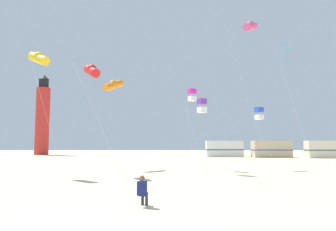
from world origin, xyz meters
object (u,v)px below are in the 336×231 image
object	(u,v)px
kite_flyer_standing	(143,190)
kite_box_violet	(202,106)
kite_diamond_cyan	(287,53)
kite_tube_rainbow	(250,26)
kite_tube_orange	(113,85)
kite_box_blue	(259,113)
rv_van_tan	(271,149)
kite_tube_scarlet	(92,71)
rv_van_white	(224,149)
rv_van_cream	(326,149)
kite_box_magenta	(192,95)
kite_tube_gold	(39,58)
lighthouse_distant	(43,117)

from	to	relation	value
kite_flyer_standing	kite_box_violet	size ratio (longest dim) A/B	0.19
kite_flyer_standing	kite_diamond_cyan	size ratio (longest dim) A/B	0.10
kite_box_violet	kite_diamond_cyan	world-z (taller)	kite_diamond_cyan
kite_tube_rainbow	kite_tube_orange	size ratio (longest dim) A/B	1.60
kite_box_blue	rv_van_tan	xyz separation A→B (m)	(8.42, 24.16, -3.72)
kite_tube_scarlet	kite_diamond_cyan	world-z (taller)	kite_diamond_cyan
rv_van_white	rv_van_cream	distance (m)	16.47
kite_flyer_standing	kite_box_violet	bearing A→B (deg)	-93.68
kite_box_violet	kite_tube_scarlet	world-z (taller)	kite_tube_scarlet
kite_box_violet	kite_tube_orange	xyz separation A→B (m)	(-8.21, 4.47, 2.62)
kite_box_violet	kite_tube_rainbow	size ratio (longest dim) A/B	0.43
kite_tube_rainbow	kite_box_magenta	distance (m)	8.40
kite_tube_scarlet	kite_diamond_cyan	xyz separation A→B (m)	(16.76, 3.87, 2.43)
kite_box_magenta	rv_van_white	distance (m)	27.97
kite_tube_gold	rv_van_cream	xyz separation A→B (m)	(35.04, 28.16, -7.48)
kite_flyer_standing	kite_tube_orange	distance (m)	19.75
kite_tube_gold	kite_tube_orange	world-z (taller)	kite_tube_gold
kite_flyer_standing	kite_box_magenta	xyz separation A→B (m)	(2.76, 16.84, 6.26)
kite_flyer_standing	kite_tube_scarlet	world-z (taller)	kite_tube_scarlet
kite_tube_rainbow	rv_van_tan	distance (m)	28.83
rv_van_cream	kite_box_violet	bearing A→B (deg)	-128.97
kite_tube_gold	rv_van_tan	size ratio (longest dim) A/B	1.45
kite_tube_gold	rv_van_cream	world-z (taller)	kite_tube_gold
kite_box_violet	lighthouse_distant	size ratio (longest dim) A/B	0.36
kite_box_magenta	kite_flyer_standing	bearing A→B (deg)	-99.31
rv_van_white	lighthouse_distant	bearing A→B (deg)	166.35
kite_diamond_cyan	kite_tube_rainbow	bearing A→B (deg)	172.17
kite_box_blue	kite_tube_scarlet	world-z (taller)	kite_tube_scarlet
kite_box_magenta	rv_van_cream	size ratio (longest dim) A/B	1.15
kite_tube_gold	rv_van_white	bearing A→B (deg)	59.38
kite_box_blue	rv_van_white	bearing A→B (deg)	88.12
kite_box_magenta	rv_van_white	world-z (taller)	kite_box_magenta
kite_box_violet	rv_van_white	world-z (taller)	kite_box_violet
kite_diamond_cyan	kite_tube_gold	bearing A→B (deg)	-167.24
kite_box_blue	kite_box_violet	size ratio (longest dim) A/B	0.95
kite_tube_rainbow	kite_box_violet	bearing A→B (deg)	-147.86
rv_van_cream	kite_tube_rainbow	bearing A→B (deg)	-125.62
kite_tube_scarlet	kite_tube_gold	bearing A→B (deg)	-168.23
kite_flyer_standing	kite_tube_scarlet	xyz separation A→B (m)	(-5.38, 11.93, 7.46)
kite_tube_rainbow	rv_van_cream	size ratio (longest dim) A/B	2.14
rv_van_cream	kite_tube_scarlet	bearing A→B (deg)	-137.04
rv_van_white	kite_box_violet	bearing A→B (deg)	-103.17
kite_box_magenta	rv_van_cream	bearing A→B (deg)	44.29
kite_box_magenta	rv_van_tan	bearing A→B (deg)	58.74
kite_flyer_standing	kite_tube_rainbow	distance (m)	22.14
kite_tube_rainbow	rv_van_white	distance (m)	29.63
kite_box_blue	lighthouse_distant	distance (m)	49.78
kite_tube_gold	rv_van_tan	bearing A→B (deg)	48.17
rv_van_tan	kite_box_magenta	bearing A→B (deg)	-125.39
kite_tube_scarlet	rv_van_cream	xyz separation A→B (m)	(31.14, 27.35, -6.69)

